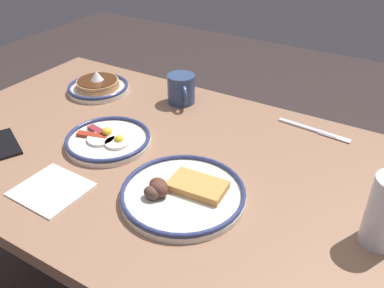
{
  "coord_description": "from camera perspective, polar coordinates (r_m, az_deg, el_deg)",
  "views": [
    {
      "loc": [
        -0.48,
        0.7,
        1.31
      ],
      "look_at": [
        -0.04,
        -0.04,
        0.75
      ],
      "focal_mm": 38.18,
      "sensor_mm": 36.0,
      "label": 1
    }
  ],
  "objects": [
    {
      "name": "paper_napkin",
      "position": [
        0.98,
        -19.05,
        -6.02
      ],
      "size": [
        0.15,
        0.14,
        0.0
      ],
      "primitive_type": "cube",
      "rotation": [
        0.0,
        0.0,
        -0.03
      ],
      "color": "white",
      "rests_on": "dining_table"
    },
    {
      "name": "plate_far_companion",
      "position": [
        0.9,
        -1.33,
        -6.82
      ],
      "size": [
        0.28,
        0.28,
        0.05
      ],
      "color": "silver",
      "rests_on": "dining_table"
    },
    {
      "name": "plate_center_pancakes",
      "position": [
        1.4,
        -12.99,
        7.89
      ],
      "size": [
        0.2,
        0.2,
        0.07
      ],
      "color": "silver",
      "rests_on": "dining_table"
    },
    {
      "name": "butter_knife",
      "position": [
        1.19,
        16.61,
        1.9
      ],
      "size": [
        0.21,
        0.04,
        0.01
      ],
      "color": "silver",
      "rests_on": "dining_table"
    },
    {
      "name": "coffee_mug",
      "position": [
        1.28,
        -1.49,
        7.71
      ],
      "size": [
        0.1,
        0.1,
        0.09
      ],
      "color": "#334772",
      "rests_on": "dining_table"
    },
    {
      "name": "cell_phone",
      "position": [
        1.19,
        -24.98,
        -0.04
      ],
      "size": [
        0.16,
        0.13,
        0.01
      ],
      "primitive_type": "cube",
      "rotation": [
        0.0,
        0.0,
        -0.45
      ],
      "color": "black",
      "rests_on": "dining_table"
    },
    {
      "name": "plate_near_main",
      "position": [
        1.1,
        -11.65,
        0.6
      ],
      "size": [
        0.23,
        0.23,
        0.04
      ],
      "color": "silver",
      "rests_on": "dining_table"
    },
    {
      "name": "dining_table",
      "position": [
        1.08,
        -2.86,
        -5.24
      ],
      "size": [
        1.41,
        0.8,
        0.72
      ],
      "color": "#966D52",
      "rests_on": "ground_plane"
    }
  ]
}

